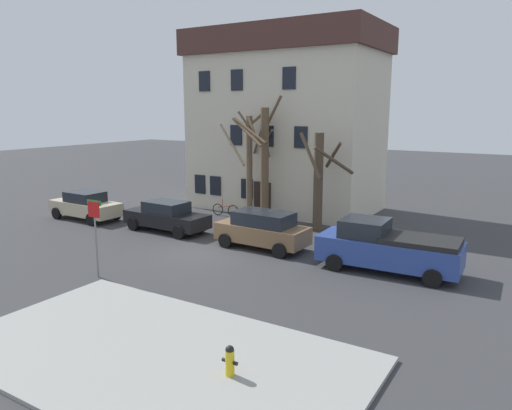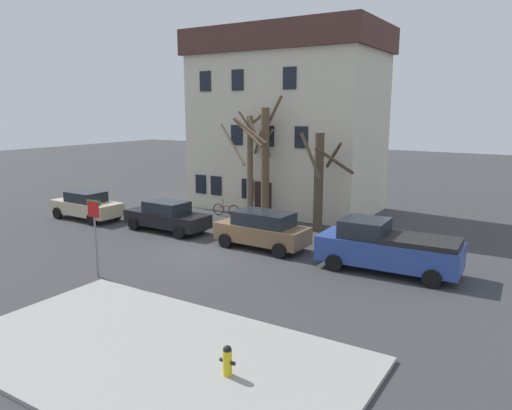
% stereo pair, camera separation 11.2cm
% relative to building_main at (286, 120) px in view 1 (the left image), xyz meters
% --- Properties ---
extents(ground_plane, '(120.00, 120.00, 0.00)m').
position_rel_building_main_xyz_m(ground_plane, '(1.56, -11.01, -5.65)').
color(ground_plane, '#38383A').
extents(sidewalk_slab, '(11.01, 6.15, 0.12)m').
position_rel_building_main_xyz_m(sidewalk_slab, '(6.30, -18.98, -5.59)').
color(sidewalk_slab, '#999993').
rests_on(sidewalk_slab, ground_plane).
extents(building_main, '(11.80, 6.78, 11.15)m').
position_rel_building_main_xyz_m(building_main, '(0.00, 0.00, 0.00)').
color(building_main, beige).
rests_on(building_main, ground_plane).
extents(tree_bare_near, '(3.09, 3.09, 6.25)m').
position_rel_building_main_xyz_m(tree_bare_near, '(-0.10, -4.08, -2.33)').
color(tree_bare_near, brown).
rests_on(tree_bare_near, ground_plane).
extents(tree_bare_mid, '(2.58, 2.81, 7.08)m').
position_rel_building_main_xyz_m(tree_bare_mid, '(0.92, -4.38, -2.03)').
color(tree_bare_mid, brown).
rests_on(tree_bare_mid, ground_plane).
extents(tree_bare_far, '(2.67, 2.97, 5.18)m').
position_rel_building_main_xyz_m(tree_bare_far, '(4.43, -4.55, -2.87)').
color(tree_bare_far, '#4C3D2D').
rests_on(tree_bare_far, ground_plane).
extents(car_beige_sedan, '(4.56, 2.06, 1.64)m').
position_rel_building_main_xyz_m(car_beige_sedan, '(-8.26, -9.12, -4.83)').
color(car_beige_sedan, '#C6B793').
rests_on(car_beige_sedan, ground_plane).
extents(car_black_sedan, '(4.84, 2.06, 1.60)m').
position_rel_building_main_xyz_m(car_black_sedan, '(-2.34, -8.79, -4.85)').
color(car_black_sedan, black).
rests_on(car_black_sedan, ground_plane).
extents(car_brown_wagon, '(4.37, 2.07, 1.74)m').
position_rel_building_main_xyz_m(car_brown_wagon, '(3.60, -8.90, -4.75)').
color(car_brown_wagon, brown).
rests_on(car_brown_wagon, ground_plane).
extents(pickup_truck_blue, '(5.55, 2.39, 2.02)m').
position_rel_building_main_xyz_m(pickup_truck_blue, '(9.44, -9.08, -4.68)').
color(pickup_truck_blue, '#2D4799').
rests_on(pickup_truck_blue, ground_plane).
extents(fire_hydrant, '(0.42, 0.22, 0.76)m').
position_rel_building_main_xyz_m(fire_hydrant, '(8.62, -18.86, -5.14)').
color(fire_hydrant, gold).
rests_on(fire_hydrant, sidewalk_slab).
extents(street_sign_pole, '(0.76, 0.07, 3.00)m').
position_rel_building_main_xyz_m(street_sign_pole, '(0.24, -15.58, -3.57)').
color(street_sign_pole, slate).
rests_on(street_sign_pole, ground_plane).
extents(bicycle_leaning, '(1.74, 0.26, 1.03)m').
position_rel_building_main_xyz_m(bicycle_leaning, '(-1.85, -4.12, -5.29)').
color(bicycle_leaning, black).
rests_on(bicycle_leaning, ground_plane).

